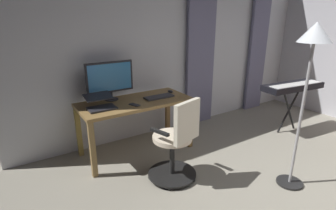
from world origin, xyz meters
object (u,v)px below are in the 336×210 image
object	(u,v)px
laptop	(100,104)
computer_mouse	(170,91)
cell_phone_face_up	(135,105)
desk	(135,108)
piano_keyboard	(293,87)
floor_lamp	(312,54)
office_chair	(176,144)
computer_keyboard	(159,97)
computer_monitor	(110,78)

from	to	relation	value
laptop	computer_mouse	world-z (taller)	laptop
computer_mouse	cell_phone_face_up	xyz separation A→B (m)	(0.68, 0.23, -0.01)
desk	laptop	size ratio (longest dim) A/B	4.36
computer_mouse	piano_keyboard	distance (m)	1.91
floor_lamp	office_chair	bearing A→B (deg)	-36.92
desk	laptop	bearing A→B (deg)	3.85
desk	computer_keyboard	world-z (taller)	computer_keyboard
cell_phone_face_up	floor_lamp	world-z (taller)	floor_lamp
computer_mouse	computer_monitor	bearing A→B (deg)	-9.50
office_chair	piano_keyboard	distance (m)	2.29
desk	computer_mouse	size ratio (longest dim) A/B	14.61
laptop	computer_monitor	bearing A→B (deg)	-132.37
cell_phone_face_up	piano_keyboard	distance (m)	2.49
computer_mouse	piano_keyboard	xyz separation A→B (m)	(-1.74, 0.79, -0.02)
desk	piano_keyboard	xyz separation A→B (m)	(-2.35, 0.71, 0.09)
desk	laptop	distance (m)	0.50
office_chair	cell_phone_face_up	xyz separation A→B (m)	(0.16, -0.69, 0.28)
office_chair	computer_monitor	world-z (taller)	computer_monitor
computer_keyboard	computer_mouse	bearing A→B (deg)	-154.71
office_chair	cell_phone_face_up	distance (m)	0.77
desk	office_chair	world-z (taller)	office_chair
laptop	floor_lamp	size ratio (longest dim) A/B	0.19
desk	cell_phone_face_up	distance (m)	0.20
computer_monitor	cell_phone_face_up	world-z (taller)	computer_monitor
laptop	floor_lamp	distance (m)	2.32
cell_phone_face_up	computer_keyboard	bearing A→B (deg)	176.19
desk	computer_monitor	distance (m)	0.50
laptop	floor_lamp	xyz separation A→B (m)	(-1.57, 1.58, 0.66)
office_chair	computer_keyboard	distance (m)	0.89
office_chair	floor_lamp	world-z (taller)	floor_lamp
computer_keyboard	piano_keyboard	distance (m)	2.12
computer_keyboard	laptop	distance (m)	0.81
desk	computer_keyboard	bearing A→B (deg)	171.50
piano_keyboard	cell_phone_face_up	bearing A→B (deg)	-6.32
laptop	piano_keyboard	xyz separation A→B (m)	(-2.82, 0.68, -0.05)
office_chair	piano_keyboard	bearing A→B (deg)	-12.47
desk	computer_monitor	world-z (taller)	computer_monitor
computer_mouse	piano_keyboard	world-z (taller)	piano_keyboard
cell_phone_face_up	computer_monitor	bearing A→B (deg)	-84.91
desk	computer_monitor	bearing A→B (deg)	-42.01
computer_keyboard	cell_phone_face_up	world-z (taller)	computer_keyboard
computer_mouse	cell_phone_face_up	bearing A→B (deg)	18.63
piano_keyboard	laptop	bearing A→B (deg)	-6.96
computer_monitor	floor_lamp	distance (m)	2.30
computer_mouse	cell_phone_face_up	size ratio (longest dim) A/B	0.69
desk	computer_monitor	xyz separation A→B (m)	(0.24, -0.22, 0.38)
laptop	computer_keyboard	bearing A→B (deg)	179.36
computer_monitor	piano_keyboard	size ratio (longest dim) A/B	0.59
computer_monitor	laptop	size ratio (longest dim) A/B	1.87
desk	piano_keyboard	world-z (taller)	piano_keyboard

